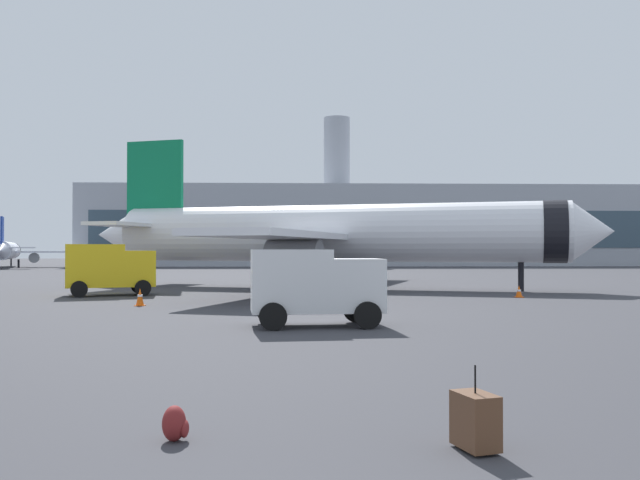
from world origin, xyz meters
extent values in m
cylinder|color=white|center=(2.54, 41.63, 3.70)|extent=(29.68, 13.00, 3.80)
cone|color=white|center=(17.93, 36.56, 3.70)|extent=(3.41, 4.18, 3.61)
cone|color=white|center=(-13.22, 46.82, 3.70)|extent=(4.11, 4.25, 3.42)
cylinder|color=black|center=(15.84, 37.24, 3.70)|extent=(2.54, 4.12, 3.88)
cube|color=white|center=(4.10, 49.54, 3.40)|extent=(9.57, 16.70, 0.36)
cube|color=white|center=(-0.91, 34.34, 3.40)|extent=(9.57, 16.70, 0.36)
cylinder|color=gray|center=(3.32, 47.16, 2.10)|extent=(3.73, 3.09, 2.20)
cylinder|color=gray|center=(-0.13, 36.72, 2.10)|extent=(3.73, 3.09, 2.20)
cube|color=#0C7247|center=(-10.28, 45.85, 7.30)|extent=(4.29, 1.72, 6.40)
cube|color=white|center=(-9.75, 49.05, 4.30)|extent=(4.35, 6.51, 0.24)
cube|color=white|center=(-11.75, 42.97, 4.30)|extent=(4.35, 6.51, 0.24)
cylinder|color=black|center=(13.94, 37.87, 0.90)|extent=(0.36, 0.36, 1.80)
cylinder|color=black|center=(1.40, 44.53, 0.90)|extent=(0.44, 0.44, 1.80)
cylinder|color=black|center=(-0.11, 39.97, 0.90)|extent=(0.44, 0.44, 1.80)
cylinder|color=silver|center=(-42.30, 97.01, 2.47)|extent=(8.85, 19.82, 2.54)
cone|color=silver|center=(-45.79, 107.27, 2.47)|extent=(2.80, 2.30, 2.41)
cone|color=silver|center=(-38.74, 86.49, 2.47)|extent=(2.85, 2.76, 2.29)
cylinder|color=black|center=(-45.31, 105.87, 2.47)|extent=(2.76, 1.72, 2.59)
cube|color=silver|center=(-37.02, 98.09, 2.27)|extent=(11.17, 6.48, 0.24)
cylinder|color=gray|center=(-38.60, 97.56, 1.40)|extent=(2.08, 2.50, 1.47)
cube|color=#193899|center=(-39.40, 88.46, 4.88)|extent=(1.17, 2.86, 4.28)
cube|color=silver|center=(-37.27, 88.83, 2.88)|extent=(4.36, 2.94, 0.16)
cylinder|color=black|center=(-44.88, 104.61, 0.60)|extent=(0.24, 0.24, 1.20)
cylinder|color=black|center=(-40.35, 96.26, 0.60)|extent=(0.29, 0.29, 1.20)
cube|color=yellow|center=(-9.03, 35.52, 1.52)|extent=(2.29, 2.62, 2.04)
cube|color=#1E232D|center=(-8.35, 35.74, 2.00)|extent=(0.70, 1.90, 0.84)
cube|color=yellow|center=(-11.31, 34.76, 1.70)|extent=(3.65, 3.07, 2.40)
cylinder|color=black|center=(-9.28, 36.65, 0.45)|extent=(0.92, 0.49, 0.90)
cylinder|color=black|center=(-8.56, 34.46, 0.45)|extent=(0.92, 0.49, 0.90)
cylinder|color=black|center=(-12.47, 35.59, 0.45)|extent=(0.92, 0.49, 0.90)
cylinder|color=black|center=(-11.75, 33.41, 0.45)|extent=(0.92, 0.49, 0.90)
cube|color=white|center=(2.02, 19.28, 1.39)|extent=(1.94, 2.16, 1.78)
cube|color=#1E232D|center=(2.77, 19.35, 1.81)|extent=(0.25, 1.80, 0.74)
cube|color=white|center=(-0.17, 19.07, 1.55)|extent=(2.82, 2.24, 2.10)
cylinder|color=black|center=(2.14, 20.34, 0.45)|extent=(0.92, 0.30, 0.90)
cylinder|color=black|center=(2.34, 18.25, 0.45)|extent=(0.92, 0.30, 0.90)
cylinder|color=black|center=(-0.93, 20.05, 0.45)|extent=(0.92, 0.30, 0.90)
cylinder|color=black|center=(-0.73, 17.96, 0.45)|extent=(0.92, 0.30, 0.90)
cube|color=#F2590C|center=(-7.18, 27.76, 0.02)|extent=(0.44, 0.44, 0.04)
cone|color=#F2590C|center=(-7.18, 27.76, 0.43)|extent=(0.36, 0.36, 0.79)
cylinder|color=white|center=(-7.18, 27.76, 0.47)|extent=(0.23, 0.23, 0.10)
cube|color=#F2590C|center=(12.10, 32.69, 0.02)|extent=(0.44, 0.44, 0.04)
cone|color=#F2590C|center=(12.10, 32.69, 0.35)|extent=(0.36, 0.36, 0.61)
cylinder|color=white|center=(12.10, 32.69, 0.38)|extent=(0.23, 0.23, 0.10)
cube|color=brown|center=(2.32, 4.89, 0.39)|extent=(0.57, 0.73, 0.70)
cylinder|color=black|center=(2.32, 4.89, 0.92)|extent=(0.02, 0.02, 0.36)
cylinder|color=black|center=(2.26, 5.10, 0.04)|extent=(0.09, 0.05, 0.08)
cylinder|color=black|center=(2.39, 4.68, 0.04)|extent=(0.09, 0.05, 0.08)
ellipsoid|color=maroon|center=(-1.63, 5.47, 0.24)|extent=(0.32, 0.40, 0.48)
ellipsoid|color=maroon|center=(-1.49, 5.47, 0.17)|extent=(0.12, 0.28, 0.24)
cube|color=#9EA3AD|center=(14.13, 110.34, 6.43)|extent=(96.48, 19.23, 12.87)
cube|color=#334756|center=(14.13, 100.68, 5.79)|extent=(91.66, 0.10, 5.79)
cylinder|color=#9EA3AD|center=(6.80, 110.34, 18.87)|extent=(4.40, 4.40, 12.00)
camera|label=1|loc=(0.03, -3.79, 2.58)|focal=38.15mm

